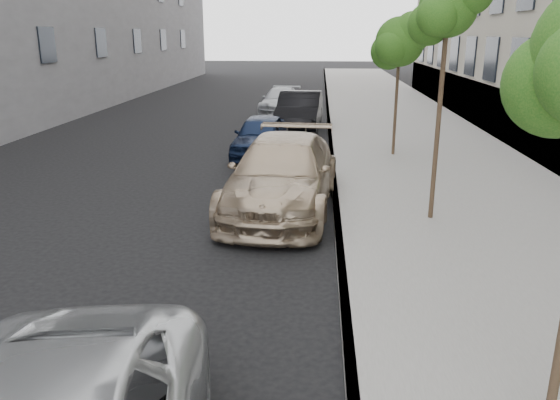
# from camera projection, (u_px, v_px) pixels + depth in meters

# --- Properties ---
(sidewalk) EXTENTS (6.40, 72.00, 0.14)m
(sidewalk) POSITION_uv_depth(u_px,v_px,m) (391.00, 115.00, 27.12)
(sidewalk) COLOR gray
(sidewalk) RESTS_ON ground
(curb) EXTENTS (0.15, 72.00, 0.14)m
(curb) POSITION_uv_depth(u_px,v_px,m) (328.00, 115.00, 27.33)
(curb) COLOR #9E9B93
(curb) RESTS_ON ground
(tree_mid) EXTENTS (1.54, 1.34, 5.08)m
(tree_mid) POSITION_uv_depth(u_px,v_px,m) (449.00, 9.00, 10.65)
(tree_mid) COLOR #38281C
(tree_mid) RESTS_ON sidewalk
(tree_far) EXTENTS (1.84, 1.64, 4.50)m
(tree_far) POSITION_uv_depth(u_px,v_px,m) (401.00, 42.00, 17.06)
(tree_far) COLOR #38281C
(tree_far) RESTS_ON sidewalk
(suv) EXTENTS (2.78, 5.90, 1.66)m
(suv) POSITION_uv_depth(u_px,v_px,m) (282.00, 174.00, 12.73)
(suv) COLOR tan
(suv) RESTS_ON ground
(sedan_blue) EXTENTS (1.85, 4.08, 1.36)m
(sedan_blue) POSITION_uv_depth(u_px,v_px,m) (261.00, 136.00, 18.36)
(sedan_blue) COLOR #101B36
(sedan_blue) RESTS_ON ground
(sedan_black) EXTENTS (1.96, 5.01, 1.63)m
(sedan_black) POSITION_uv_depth(u_px,v_px,m) (300.00, 111.00, 23.07)
(sedan_black) COLOR black
(sedan_black) RESTS_ON ground
(sedan_rear) EXTENTS (2.15, 4.51, 1.27)m
(sedan_rear) POSITION_uv_depth(u_px,v_px,m) (281.00, 101.00, 28.22)
(sedan_rear) COLOR #A0A2A7
(sedan_rear) RESTS_ON ground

